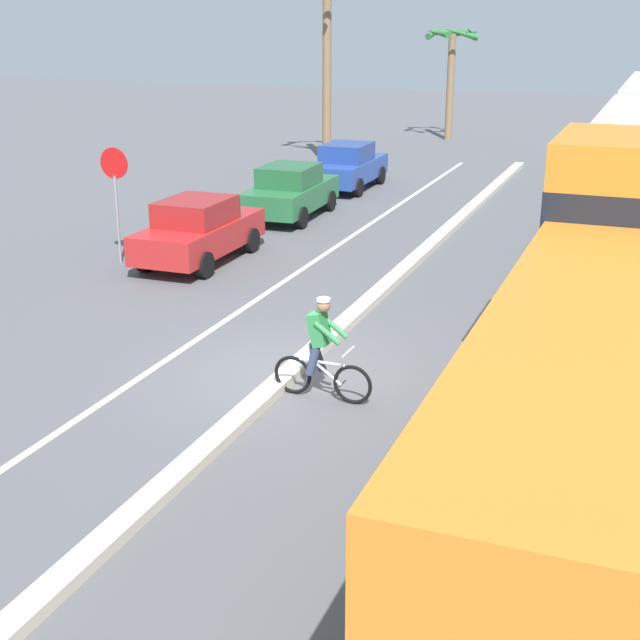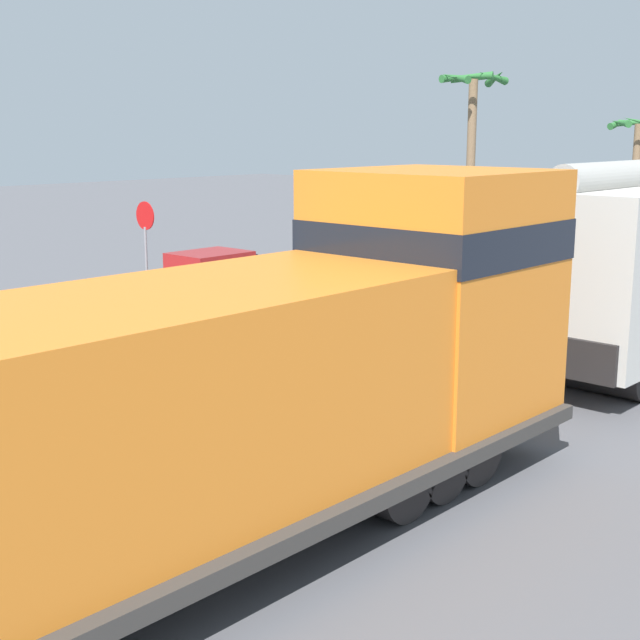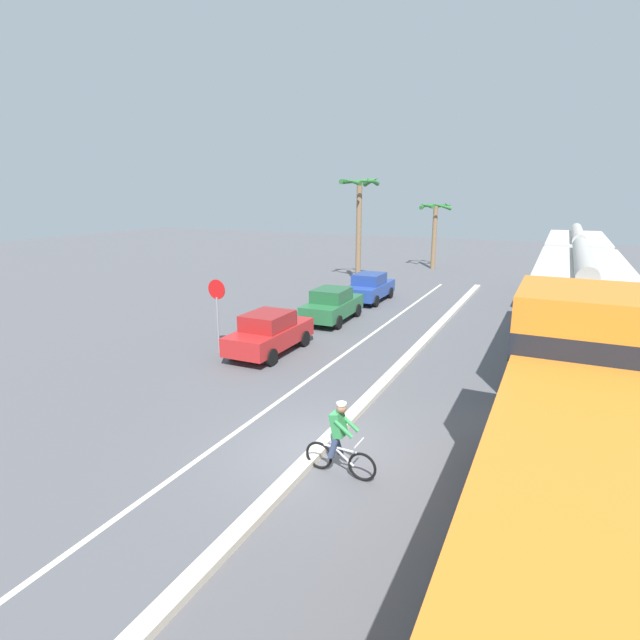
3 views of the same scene
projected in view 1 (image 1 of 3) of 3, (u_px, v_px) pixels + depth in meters
ground_plane at (292, 375)px, 15.42m from camera, size 120.00×120.00×0.00m
median_curb at (392, 280)px, 20.68m from camera, size 0.36×36.00×0.16m
lane_stripe at (297, 273)px, 21.52m from camera, size 0.14×36.00×0.01m
locomotive at (624, 370)px, 10.90m from camera, size 3.10×11.61×4.20m
parked_car_red at (199, 230)px, 22.22m from camera, size 1.86×4.21×1.62m
parked_car_green at (291, 191)px, 27.09m from camera, size 1.95×4.26×1.62m
parked_car_blue at (348, 166)px, 31.59m from camera, size 1.86×4.22×1.62m
cyclist at (321, 351)px, 14.24m from camera, size 1.71×0.48×1.71m
stop_sign at (115, 183)px, 21.73m from camera, size 0.76×0.08×2.88m
palm_tree_near at (452, 53)px, 42.93m from camera, size 2.76×2.79×5.45m
palm_tree_far at (327, 31)px, 35.80m from camera, size 2.72×2.73×7.13m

